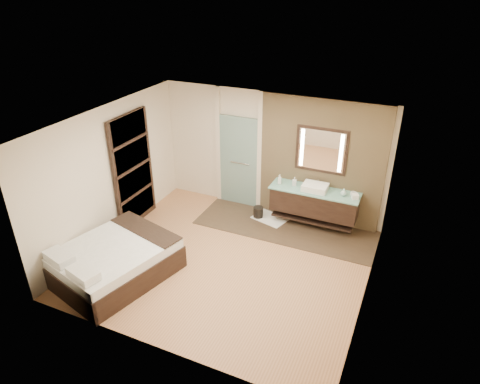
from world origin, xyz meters
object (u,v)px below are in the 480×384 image
at_px(waste_bin, 258,212).
at_px(vanity, 314,202).
at_px(bed, 114,261).
at_px(mirror_unit, 321,150).

bearing_deg(waste_bin, vanity, 8.11).
height_order(vanity, bed, vanity).
xyz_separation_m(mirror_unit, waste_bin, (-1.18, -0.41, -1.52)).
distance_m(mirror_unit, bed, 4.51).
bearing_deg(bed, vanity, 62.84).
bearing_deg(mirror_unit, vanity, -90.00).
distance_m(vanity, bed, 4.14).
distance_m(vanity, waste_bin, 1.27).
bearing_deg(vanity, mirror_unit, 90.00).
xyz_separation_m(bed, waste_bin, (1.57, 2.91, -0.18)).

